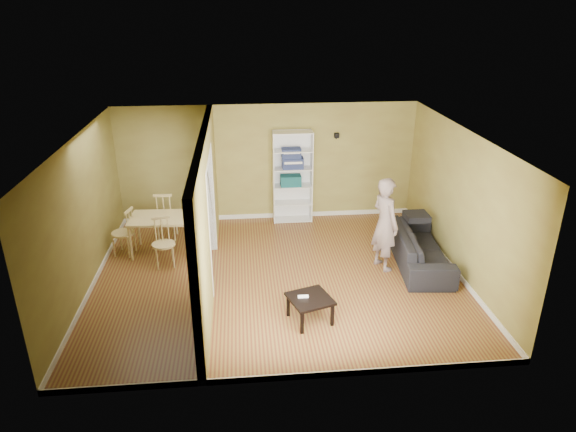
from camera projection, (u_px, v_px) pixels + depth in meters
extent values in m
plane|color=olive|center=(278.00, 277.00, 9.28)|extent=(6.50, 6.50, 0.00)
plane|color=white|center=(277.00, 136.00, 8.27)|extent=(6.50, 6.50, 0.00)
plane|color=olive|center=(268.00, 163.00, 11.29)|extent=(6.50, 0.00, 6.50)
plane|color=olive|center=(295.00, 295.00, 6.25)|extent=(6.50, 0.00, 6.50)
plane|color=olive|center=(82.00, 217.00, 8.49)|extent=(0.00, 5.50, 5.50)
plane|color=olive|center=(461.00, 204.00, 9.06)|extent=(0.00, 5.50, 5.50)
cube|color=black|center=(337.00, 135.00, 11.14)|extent=(0.10, 0.10, 0.10)
imported|color=black|center=(420.00, 243.00, 9.60)|extent=(2.30, 1.17, 0.84)
imported|color=slate|center=(386.00, 216.00, 9.22)|extent=(0.91, 0.82, 2.06)
cube|color=white|center=(273.00, 178.00, 11.23)|extent=(0.02, 0.38, 2.05)
cube|color=white|center=(311.00, 177.00, 11.31)|extent=(0.02, 0.38, 2.05)
cube|color=white|center=(292.00, 175.00, 11.43)|extent=(0.86, 0.02, 2.05)
cube|color=white|center=(292.00, 219.00, 11.66)|extent=(0.82, 0.38, 0.02)
cube|color=white|center=(292.00, 203.00, 11.50)|extent=(0.82, 0.38, 0.02)
cube|color=white|center=(292.00, 186.00, 11.35)|extent=(0.82, 0.38, 0.02)
cube|color=white|center=(293.00, 168.00, 11.19)|extent=(0.82, 0.38, 0.02)
cube|color=white|center=(293.00, 151.00, 11.03)|extent=(0.82, 0.38, 0.02)
cube|color=white|center=(293.00, 132.00, 10.88)|extent=(0.82, 0.38, 0.02)
cube|color=teal|center=(291.00, 180.00, 11.29)|extent=(0.45, 0.29, 0.23)
cube|color=navy|center=(293.00, 163.00, 11.14)|extent=(0.46, 0.30, 0.23)
cube|color=navy|center=(291.00, 154.00, 11.06)|extent=(0.41, 0.27, 0.21)
cube|color=black|center=(310.00, 299.00, 7.87)|extent=(0.61, 0.61, 0.04)
cube|color=black|center=(295.00, 320.00, 7.69)|extent=(0.05, 0.05, 0.37)
cube|color=black|center=(329.00, 319.00, 7.74)|extent=(0.05, 0.05, 0.37)
cube|color=black|center=(292.00, 302.00, 8.16)|extent=(0.05, 0.05, 0.37)
cube|color=black|center=(324.00, 300.00, 8.21)|extent=(0.05, 0.05, 0.37)
cube|color=white|center=(303.00, 296.00, 7.86)|extent=(0.16, 0.04, 0.03)
cube|color=#DDCB71|center=(161.00, 218.00, 9.91)|extent=(1.20, 0.80, 0.04)
cylinder|color=#DDCB71|center=(131.00, 244.00, 9.69)|extent=(0.05, 0.05, 0.71)
cylinder|color=#DDCB71|center=(190.00, 242.00, 9.79)|extent=(0.05, 0.05, 0.71)
cylinder|color=#DDCB71|center=(138.00, 229.00, 10.33)|extent=(0.05, 0.05, 0.71)
cylinder|color=#DDCB71|center=(193.00, 227.00, 10.43)|extent=(0.05, 0.05, 0.71)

